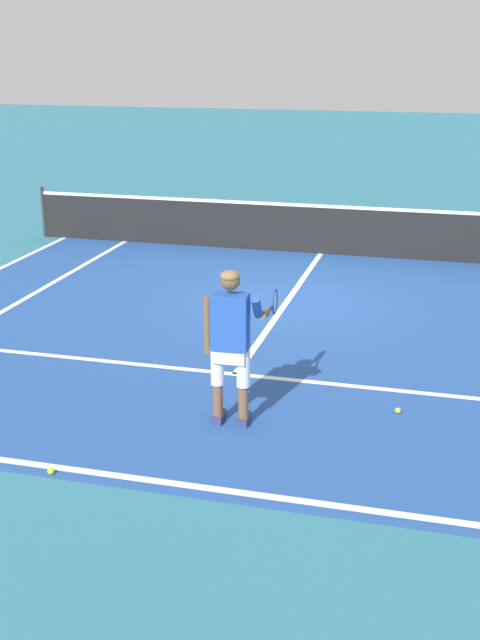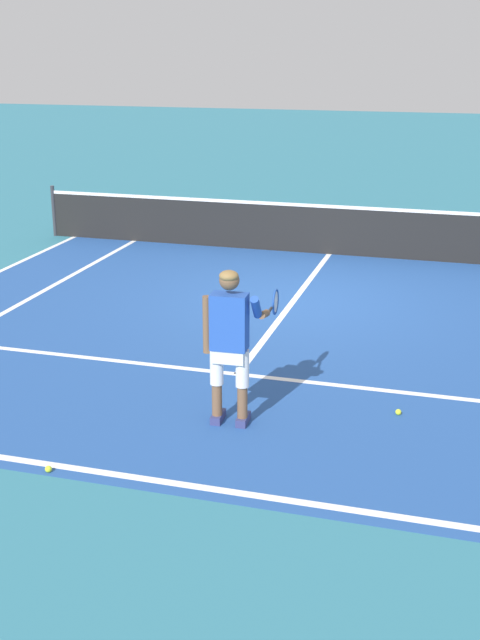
# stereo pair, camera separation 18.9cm
# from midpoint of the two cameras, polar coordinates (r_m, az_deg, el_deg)

# --- Properties ---
(ground_plane) EXTENTS (80.00, 80.00, 0.00)m
(ground_plane) POSITION_cam_midpoint_polar(r_m,az_deg,el_deg) (13.09, 2.97, 1.40)
(ground_plane) COLOR teal
(court_inner_surface) EXTENTS (10.98, 9.52, 0.00)m
(court_inner_surface) POSITION_cam_midpoint_polar(r_m,az_deg,el_deg) (11.81, 1.57, -0.51)
(court_inner_surface) COLOR #234C93
(court_inner_surface) RESTS_ON ground
(line_baseline) EXTENTS (10.98, 0.10, 0.01)m
(line_baseline) POSITION_cam_midpoint_polar(r_m,az_deg,el_deg) (7.82, -6.31, -11.15)
(line_baseline) COLOR white
(line_baseline) RESTS_ON ground
(line_service) EXTENTS (8.23, 0.10, 0.01)m
(line_service) POSITION_cam_midpoint_polar(r_m,az_deg,el_deg) (10.14, -0.84, -3.80)
(line_service) COLOR white
(line_service) RESTS_ON ground
(line_centre_service) EXTENTS (0.10, 6.40, 0.01)m
(line_centre_service) POSITION_cam_midpoint_polar(r_m,az_deg,el_deg) (13.07, 2.94, 1.38)
(line_centre_service) COLOR white
(line_centre_service) RESTS_ON ground
(line_singles_left) EXTENTS (0.10, 9.12, 0.01)m
(line_singles_left) POSITION_cam_midpoint_polar(r_m,az_deg,el_deg) (13.31, -15.94, 1.00)
(line_singles_left) COLOR white
(line_singles_left) RESTS_ON ground
(tennis_net) EXTENTS (11.96, 0.08, 1.07)m
(tennis_net) POSITION_cam_midpoint_polar(r_m,az_deg,el_deg) (15.99, 5.38, 6.36)
(tennis_net) COLOR #333338
(tennis_net) RESTS_ON ground
(tennis_player) EXTENTS (0.62, 1.14, 1.71)m
(tennis_player) POSITION_cam_midpoint_polar(r_m,az_deg,el_deg) (8.51, -1.23, -1.17)
(tennis_player) COLOR navy
(tennis_player) RESTS_ON ground
(tennis_ball_near_feet) EXTENTS (0.07, 0.07, 0.07)m
(tennis_ball_near_feet) POSITION_cam_midpoint_polar(r_m,az_deg,el_deg) (8.11, -13.73, -10.22)
(tennis_ball_near_feet) COLOR #CCE02D
(tennis_ball_near_feet) RESTS_ON ground
(tennis_ball_by_baseline) EXTENTS (0.07, 0.07, 0.07)m
(tennis_ball_by_baseline) POSITION_cam_midpoint_polar(r_m,az_deg,el_deg) (9.24, 10.40, -6.24)
(tennis_ball_by_baseline) COLOR #CCE02D
(tennis_ball_by_baseline) RESTS_ON ground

